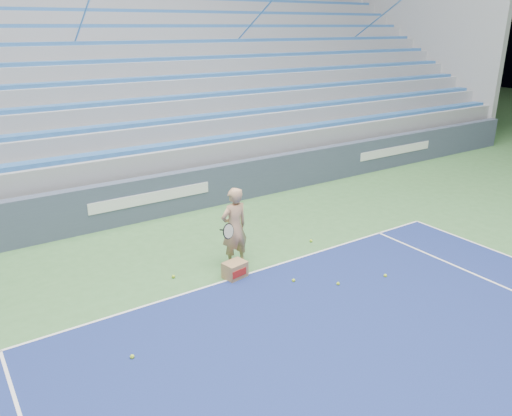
{
  "coord_description": "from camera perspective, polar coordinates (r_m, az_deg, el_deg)",
  "views": [
    {
      "loc": [
        -4.43,
        4.43,
        4.66
      ],
      "look_at": [
        0.91,
        12.38,
        1.15
      ],
      "focal_mm": 35.0,
      "sensor_mm": 36.0,
      "label": 1
    }
  ],
  "objects": [
    {
      "name": "tennis_ball_1",
      "position": [
        9.74,
        9.37,
        -8.53
      ],
      "size": [
        0.07,
        0.07,
        0.07
      ],
      "primitive_type": "sphere",
      "color": "#ABD42B",
      "rests_on": "ground"
    },
    {
      "name": "tennis_ball_2",
      "position": [
        10.0,
        -9.43,
        -7.73
      ],
      "size": [
        0.07,
        0.07,
        0.07
      ],
      "primitive_type": "sphere",
      "color": "#ABD42B",
      "rests_on": "ground"
    },
    {
      "name": "tennis_ball_0",
      "position": [
        9.75,
        4.31,
        -8.25
      ],
      "size": [
        0.07,
        0.07,
        0.07
      ],
      "primitive_type": "sphere",
      "color": "#ABD42B",
      "rests_on": "ground"
    },
    {
      "name": "tennis_ball_5",
      "position": [
        7.94,
        -13.97,
        -16.17
      ],
      "size": [
        0.07,
        0.07,
        0.07
      ],
      "primitive_type": "sphere",
      "color": "#ABD42B",
      "rests_on": "ground"
    },
    {
      "name": "tennis_player",
      "position": [
        10.04,
        -2.52,
        -2.25
      ],
      "size": [
        0.93,
        0.84,
        1.68
      ],
      "color": "tan",
      "rests_on": "ground"
    },
    {
      "name": "tennis_ball_4",
      "position": [
        11.49,
        6.3,
        -3.74
      ],
      "size": [
        0.07,
        0.07,
        0.07
      ],
      "primitive_type": "sphere",
      "color": "#ABD42B",
      "rests_on": "ground"
    },
    {
      "name": "ball_box",
      "position": [
        9.84,
        -2.42,
        -7.08
      ],
      "size": [
        0.48,
        0.4,
        0.33
      ],
      "color": "#9D764C",
      "rests_on": "ground"
    },
    {
      "name": "tennis_ball_3",
      "position": [
        10.22,
        14.56,
        -7.49
      ],
      "size": [
        0.07,
        0.07,
        0.07
      ],
      "primitive_type": "sphere",
      "color": "#ABD42B",
      "rests_on": "ground"
    },
    {
      "name": "bleachers",
      "position": [
        17.88,
        -19.68,
        11.58
      ],
      "size": [
        31.0,
        9.15,
        7.3
      ],
      "color": "gray",
      "rests_on": "ground"
    },
    {
      "name": "sponsor_barrier",
      "position": [
        12.95,
        -12.06,
        1.15
      ],
      "size": [
        30.0,
        0.32,
        1.1
      ],
      "color": "#3B465B",
      "rests_on": "ground"
    }
  ]
}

